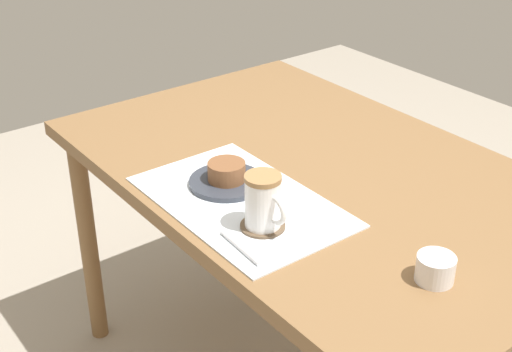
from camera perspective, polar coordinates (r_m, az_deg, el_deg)
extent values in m
cylinder|color=brown|center=(2.11, -13.27, -5.17)|extent=(0.05, 0.05, 0.68)
cylinder|color=brown|center=(2.41, 1.53, 0.22)|extent=(0.05, 0.05, 0.68)
cube|color=brown|center=(1.66, 4.92, 0.06)|extent=(1.27, 0.80, 0.04)
cylinder|color=#997047|center=(2.28, 13.38, -6.57)|extent=(0.04, 0.04, 0.40)
cylinder|color=#997047|center=(2.50, 19.43, -4.04)|extent=(0.04, 0.04, 0.40)
cube|color=white|center=(1.51, -1.21, -2.04)|extent=(0.47, 0.29, 0.00)
cylinder|color=#333842|center=(1.57, -2.35, -0.48)|extent=(0.17, 0.17, 0.01)
cylinder|color=brown|center=(1.56, -2.37, 0.38)|extent=(0.08, 0.08, 0.04)
cylinder|color=brown|center=(1.42, 0.54, -4.01)|extent=(0.09, 0.09, 0.00)
cylinder|color=white|center=(1.39, 0.55, -2.17)|extent=(0.07, 0.07, 0.10)
cylinder|color=#9E7547|center=(1.36, 0.56, -0.16)|extent=(0.07, 0.07, 0.01)
torus|color=white|center=(1.37, 1.53, -2.74)|extent=(0.06, 0.01, 0.06)
cylinder|color=silver|center=(1.35, -1.31, -5.74)|extent=(0.13, 0.02, 0.01)
cylinder|color=white|center=(1.31, 14.15, -7.20)|extent=(0.07, 0.07, 0.05)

